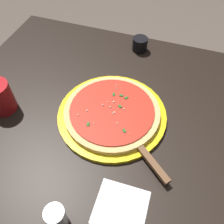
{
  "coord_description": "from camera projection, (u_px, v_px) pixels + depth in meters",
  "views": [
    {
      "loc": [
        -0.21,
        0.45,
        1.34
      ],
      "look_at": [
        -0.06,
        0.01,
        0.75
      ],
      "focal_mm": 39.27,
      "sensor_mm": 36.0,
      "label": 1
    }
  ],
  "objects": [
    {
      "name": "ground_plane",
      "position": [
        103.0,
        193.0,
        1.36
      ],
      "size": [
        5.0,
        5.0,
        0.0
      ],
      "primitive_type": "plane",
      "color": "brown"
    },
    {
      "name": "pizza_server",
      "position": [
        143.0,
        152.0,
        0.67
      ],
      "size": [
        0.2,
        0.17,
        0.01
      ],
      "color": "silver",
      "rests_on": "serving_plate"
    },
    {
      "name": "napkin_folded_right",
      "position": [
        121.0,
        207.0,
        0.59
      ],
      "size": [
        0.13,
        0.12,
        0.0
      ],
      "primitive_type": "cube",
      "rotation": [
        0.0,
        0.0,
        0.03
      ],
      "color": "white",
      "rests_on": "restaurant_table"
    },
    {
      "name": "restaurant_table",
      "position": [
        98.0,
        133.0,
        0.89
      ],
      "size": [
        0.98,
        0.87,
        0.73
      ],
      "color": "black",
      "rests_on": "ground_plane"
    },
    {
      "name": "cup_tall_drink",
      "position": [
        0.0,
        97.0,
        0.75
      ],
      "size": [
        0.08,
        0.08,
        0.1
      ],
      "primitive_type": "cylinder",
      "color": "#B2191E",
      "rests_on": "restaurant_table"
    },
    {
      "name": "parmesan_shaker",
      "position": [
        57.0,
        218.0,
        0.54
      ],
      "size": [
        0.05,
        0.05,
        0.07
      ],
      "color": "silver",
      "rests_on": "restaurant_table"
    },
    {
      "name": "serving_plate",
      "position": [
        112.0,
        115.0,
        0.77
      ],
      "size": [
        0.34,
        0.34,
        0.01
      ],
      "primitive_type": "cylinder",
      "color": "yellow",
      "rests_on": "restaurant_table"
    },
    {
      "name": "cup_small_sauce",
      "position": [
        140.0,
        44.0,
        0.96
      ],
      "size": [
        0.06,
        0.06,
        0.05
      ],
      "primitive_type": "cylinder",
      "color": "black",
      "rests_on": "restaurant_table"
    },
    {
      "name": "pizza",
      "position": [
        112.0,
        111.0,
        0.75
      ],
      "size": [
        0.3,
        0.3,
        0.02
      ],
      "color": "#DBB26B",
      "rests_on": "serving_plate"
    }
  ]
}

